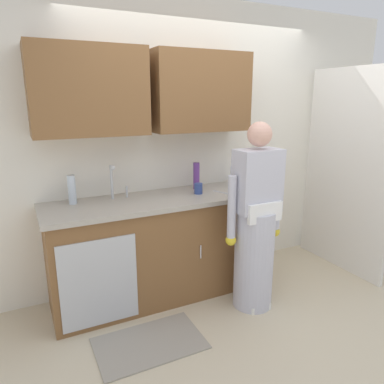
# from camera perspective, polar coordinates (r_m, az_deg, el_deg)

# --- Properties ---
(ground_plane) EXTENTS (9.00, 9.00, 0.00)m
(ground_plane) POSITION_cam_1_polar(r_m,az_deg,el_deg) (3.26, 9.08, -19.02)
(ground_plane) COLOR beige
(kitchen_wall_with_uppers) EXTENTS (4.80, 0.44, 2.70)m
(kitchen_wall_with_uppers) POSITION_cam_1_polar(r_m,az_deg,el_deg) (3.52, -1.26, 9.42)
(kitchen_wall_with_uppers) COLOR silver
(kitchen_wall_with_uppers) RESTS_ON ground
(closet_door_panel) EXTENTS (0.04, 1.10, 2.10)m
(closet_door_panel) POSITION_cam_1_polar(r_m,az_deg,el_deg) (4.08, 23.30, 2.92)
(closet_door_panel) COLOR silver
(closet_door_panel) RESTS_ON ground
(counter_cabinet) EXTENTS (1.90, 0.62, 0.90)m
(counter_cabinet) POSITION_cam_1_polar(r_m,az_deg,el_deg) (3.36, -5.51, -9.09)
(counter_cabinet) COLOR brown
(counter_cabinet) RESTS_ON ground
(countertop) EXTENTS (1.96, 0.66, 0.04)m
(countertop) POSITION_cam_1_polar(r_m,az_deg,el_deg) (3.20, -5.68, -1.33)
(countertop) COLOR #A8A093
(countertop) RESTS_ON counter_cabinet
(sink) EXTENTS (0.50, 0.36, 0.35)m
(sink) POSITION_cam_1_polar(r_m,az_deg,el_deg) (3.11, -11.12, -1.89)
(sink) COLOR #B7BABF
(sink) RESTS_ON counter_cabinet
(person_at_sink) EXTENTS (0.55, 0.34, 1.62)m
(person_at_sink) POSITION_cam_1_polar(r_m,az_deg,el_deg) (3.13, 9.98, -6.25)
(person_at_sink) COLOR white
(person_at_sink) RESTS_ON ground
(floor_mat) EXTENTS (0.80, 0.50, 0.01)m
(floor_mat) POSITION_cam_1_polar(r_m,az_deg,el_deg) (2.96, -6.74, -22.72)
(floor_mat) COLOR gray
(floor_mat) RESTS_ON ground
(bottle_water_tall) EXTENTS (0.07, 0.07, 0.25)m
(bottle_water_tall) POSITION_cam_1_polar(r_m,az_deg,el_deg) (3.14, -18.50, 0.36)
(bottle_water_tall) COLOR silver
(bottle_water_tall) RESTS_ON countertop
(bottle_soap) EXTENTS (0.06, 0.06, 0.18)m
(bottle_soap) POSITION_cam_1_polar(r_m,az_deg,el_deg) (3.70, 6.58, 2.64)
(bottle_soap) COLOR #334CB2
(bottle_soap) RESTS_ON countertop
(bottle_dish_liquid) EXTENTS (0.06, 0.06, 0.26)m
(bottle_dish_liquid) POSITION_cam_1_polar(r_m,az_deg,el_deg) (3.47, 0.70, 2.57)
(bottle_dish_liquid) COLOR #66388C
(bottle_dish_liquid) RESTS_ON countertop
(cup_by_sink) EXTENTS (0.08, 0.08, 0.10)m
(cup_by_sink) POSITION_cam_1_polar(r_m,az_deg,el_deg) (3.32, 1.02, 0.56)
(cup_by_sink) COLOR #33478C
(cup_by_sink) RESTS_ON countertop
(knife_on_counter) EXTENTS (0.11, 0.23, 0.01)m
(knife_on_counter) POSITION_cam_1_polar(r_m,az_deg,el_deg) (3.36, 5.01, -0.12)
(knife_on_counter) COLOR silver
(knife_on_counter) RESTS_ON countertop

